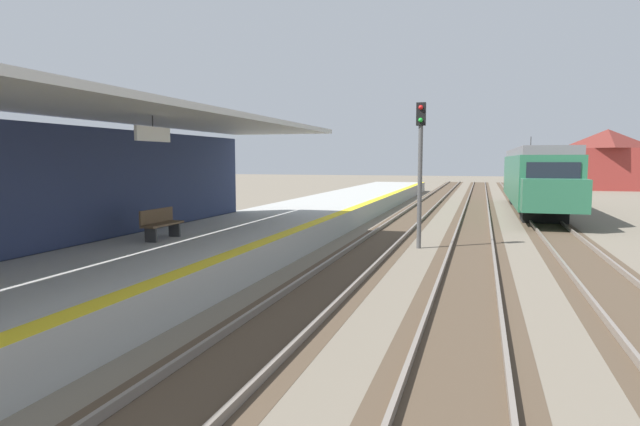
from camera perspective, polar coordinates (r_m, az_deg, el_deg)
name	(u,v)px	position (r m, az deg, el deg)	size (l,w,h in m)	color
station_platform	(222,244)	(17.89, -10.31, -3.24)	(5.00, 80.00, 0.91)	#A8A8A3
station_building_with_canopy	(20,184)	(13.75, -29.17, 2.72)	(4.85, 24.00, 4.43)	#4C4C4C
track_pair_nearest_platform	(378,244)	(20.31, 6.14, -3.27)	(2.34, 120.00, 0.16)	#4C3D2D
track_pair_middle	(472,248)	(19.98, 15.79, -3.60)	(2.34, 120.00, 0.16)	#4C3D2D
track_pair_far_side	(576,253)	(20.22, 25.48, -3.83)	(2.34, 120.00, 0.16)	#4C3D2D
approaching_train	(535,176)	(35.54, 21.84, 3.62)	(2.93, 19.60, 4.76)	#286647
rail_signal_post	(420,160)	(19.57, 10.58, 5.58)	(0.32, 0.34, 5.20)	#4C4C4C
platform_bench	(161,223)	(16.17, -16.54, -1.02)	(0.45, 1.60, 0.88)	brown
distant_trackside_house	(607,158)	(64.61, 28.12, 5.13)	(6.60, 5.28, 6.40)	maroon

